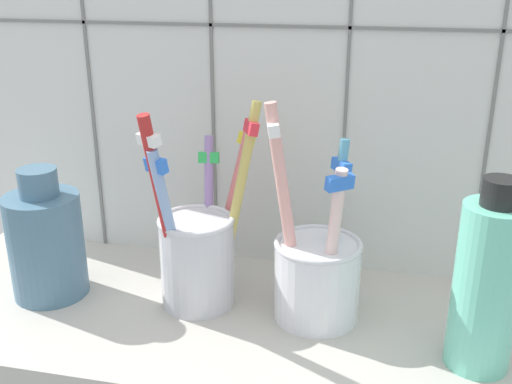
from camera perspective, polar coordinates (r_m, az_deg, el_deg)
counter_slab at (r=54.68cm, az=-0.32°, el=-12.54°), size 64.00×22.00×2.00cm
tile_wall_back at (r=58.08cm, az=2.32°, el=12.32°), size 64.00×2.20×45.00cm
toothbrush_cup_left at (r=54.09cm, az=-5.50°, el=-5.56°), size 9.00×10.73×18.46cm
toothbrush_cup_right at (r=52.32cm, az=5.73°, el=-7.54°), size 8.36×7.50×19.13cm
ceramic_vase at (r=58.44cm, az=-19.24°, el=-4.48°), size 6.77×6.77×12.26cm
soap_bottle at (r=48.09cm, az=20.94°, el=-8.12°), size 4.86×4.86×15.14cm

